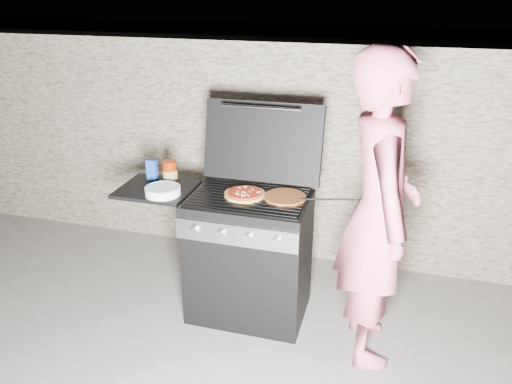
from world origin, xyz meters
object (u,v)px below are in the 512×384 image
(gas_grill, at_px, (215,251))
(person, at_px, (378,213))
(pizza_topped, at_px, (245,193))
(sauce_jar, at_px, (170,171))

(gas_grill, bearing_deg, person, -7.70)
(gas_grill, height_order, pizza_topped, pizza_topped)
(gas_grill, xyz_separation_m, sauce_jar, (-0.37, 0.13, 0.52))
(pizza_topped, xyz_separation_m, sauce_jar, (-0.59, 0.12, 0.05))
(sauce_jar, relative_size, person, 0.08)
(pizza_topped, distance_m, person, 0.89)
(person, bearing_deg, gas_grill, 69.37)
(gas_grill, bearing_deg, pizza_topped, 2.31)
(sauce_jar, bearing_deg, person, -10.65)
(sauce_jar, bearing_deg, gas_grill, -18.91)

